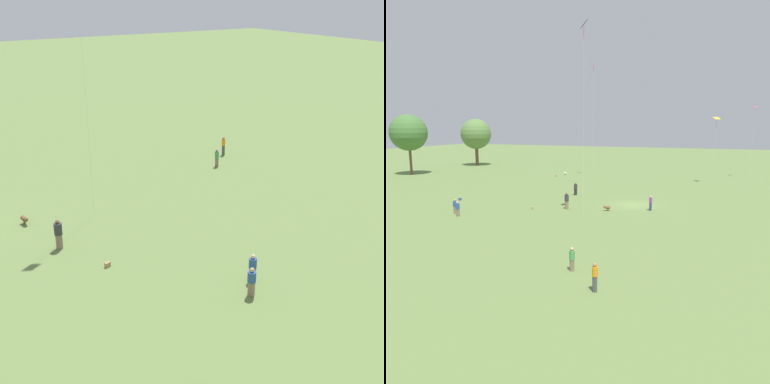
% 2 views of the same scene
% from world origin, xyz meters
% --- Properties ---
extents(ground_plane, '(240.00, 240.00, 0.00)m').
position_xyz_m(ground_plane, '(0.00, 0.00, 0.00)').
color(ground_plane, olive).
extents(tree_2, '(6.87, 6.87, 11.44)m').
position_xyz_m(tree_2, '(11.72, 46.54, 7.99)').
color(tree_2, brown).
rests_on(tree_2, ground_plane).
extents(tree_3, '(7.02, 7.02, 10.92)m').
position_xyz_m(tree_3, '(30.53, 45.22, 7.37)').
color(tree_3, brown).
rests_on(tree_3, ground_plane).
extents(person_0, '(0.59, 0.59, 1.70)m').
position_xyz_m(person_0, '(3.34, 8.96, 0.82)').
color(person_0, '#232328').
rests_on(person_0, ground_plane).
extents(person_1, '(0.67, 0.67, 1.88)m').
position_xyz_m(person_1, '(-5.12, 6.62, 0.92)').
color(person_1, '#847056').
rests_on(person_1, ground_plane).
extents(person_2, '(0.60, 0.60, 1.60)m').
position_xyz_m(person_2, '(-12.50, 15.75, 0.78)').
color(person_2, '#847056').
rests_on(person_2, ground_plane).
extents(person_3, '(0.45, 0.45, 1.73)m').
position_xyz_m(person_3, '(-24.21, -3.37, 0.88)').
color(person_3, '#4C4C51').
rests_on(person_3, ground_plane).
extents(person_4, '(0.40, 0.40, 1.68)m').
position_xyz_m(person_4, '(-2.44, -2.35, 0.85)').
color(person_4, '#333D5B').
rests_on(person_4, ground_plane).
extents(person_5, '(0.48, 0.48, 1.60)m').
position_xyz_m(person_5, '(-21.82, -0.98, 0.80)').
color(person_5, '#847056').
rests_on(person_5, ground_plane).
extents(person_6, '(0.46, 0.46, 1.60)m').
position_xyz_m(person_6, '(-11.58, 16.83, 0.78)').
color(person_6, '#847056').
rests_on(person_6, ground_plane).
extents(kite_1, '(0.90, 0.91, 19.67)m').
position_xyz_m(kite_1, '(20.40, 12.50, 17.68)').
color(kite_1, red).
rests_on(kite_1, ground_plane).
extents(kite_2, '(0.88, 0.88, 12.59)m').
position_xyz_m(kite_2, '(29.57, -13.90, 11.55)').
color(kite_2, '#E54C99').
rests_on(kite_2, ground_plane).
extents(kite_3, '(1.28, 1.29, 10.64)m').
position_xyz_m(kite_3, '(19.93, -8.04, 10.06)').
color(kite_3, yellow).
rests_on(kite_3, ground_plane).
extents(kite_4, '(1.02, 0.93, 18.90)m').
position_xyz_m(kite_4, '(-8.75, 3.21, 17.37)').
color(kite_4, black).
rests_on(kite_4, ground_plane).
extents(dog_0, '(0.55, 0.82, 0.59)m').
position_xyz_m(dog_0, '(21.73, 18.53, 0.41)').
color(dog_0, silver).
rests_on(dog_0, ground_plane).
extents(dog_1, '(0.38, 0.75, 0.58)m').
position_xyz_m(dog_1, '(-4.35, 2.11, 0.38)').
color(dog_1, brown).
rests_on(dog_1, ground_plane).
extents(picnic_bag_0, '(0.41, 0.26, 0.30)m').
position_xyz_m(picnic_bag_0, '(-5.50, 21.15, 0.15)').
color(picnic_bag_0, '#33518C').
rests_on(picnic_bag_0, ground_plane).
extents(picnic_bag_1, '(0.38, 0.28, 0.27)m').
position_xyz_m(picnic_bag_1, '(-6.62, 10.21, 0.14)').
color(picnic_bag_1, '#A58459').
rests_on(picnic_bag_1, ground_plane).
extents(picnic_bag_2, '(0.46, 0.40, 0.31)m').
position_xyz_m(picnic_bag_2, '(19.43, 19.40, 0.15)').
color(picnic_bag_2, '#A58459').
rests_on(picnic_bag_2, ground_plane).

